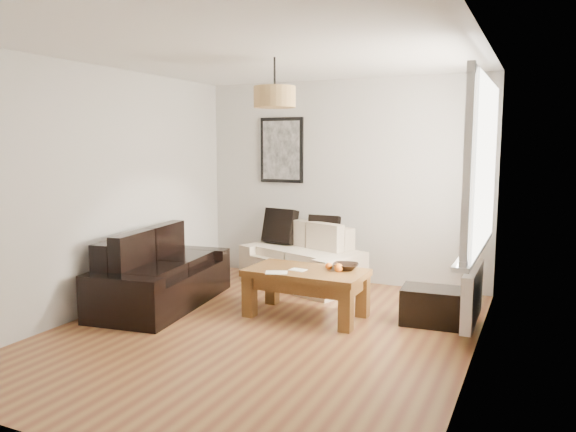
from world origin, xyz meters
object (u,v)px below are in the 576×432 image
at_px(ottoman, 434,306).
at_px(coffee_table, 306,293).
at_px(loveseat_cream, 302,256).
at_px(sofa_leather, 162,271).

bearing_deg(ottoman, coffee_table, -166.04).
xyz_separation_m(loveseat_cream, ottoman, (1.81, -0.84, -0.19)).
relative_size(loveseat_cream, ottoman, 2.34).
distance_m(sofa_leather, ottoman, 2.95).
xyz_separation_m(sofa_leather, ottoman, (2.88, 0.60, -0.20)).
bearing_deg(coffee_table, loveseat_cream, 115.70).
relative_size(sofa_leather, ottoman, 2.79).
bearing_deg(coffee_table, ottoman, 13.96).
relative_size(loveseat_cream, coffee_table, 1.23).
xyz_separation_m(sofa_leather, coffee_table, (1.62, 0.29, -0.14)).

